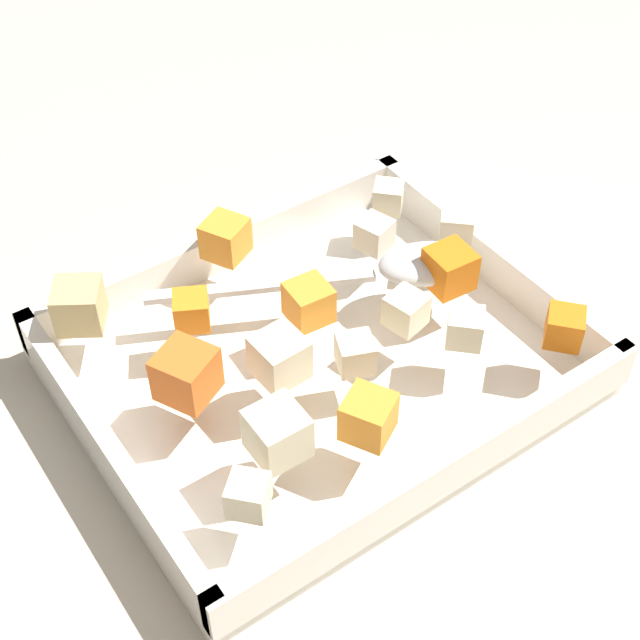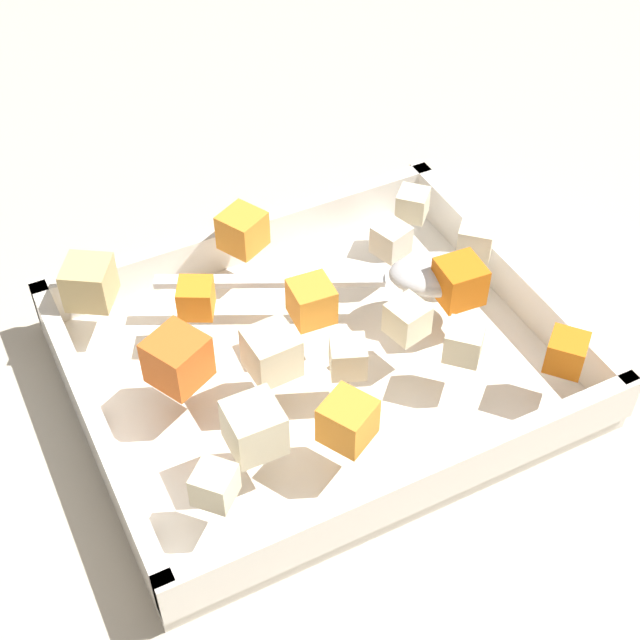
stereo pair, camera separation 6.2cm
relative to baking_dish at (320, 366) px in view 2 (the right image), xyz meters
The scene contains 20 objects.
ground_plane 0.02m from the baking_dish, 163.61° to the left, with size 4.00×4.00×0.00m, color #BCB29E.
baking_dish is the anchor object (origin of this frame).
carrot_chunk_far_left 0.12m from the baking_dish, 94.35° to the left, with size 0.03×0.03×0.03m, color orange.
carrot_chunk_heap_side 0.10m from the baking_dish, 106.33° to the right, with size 0.03×0.03×0.03m, color orange.
carrot_chunk_mid_left 0.05m from the baking_dish, 85.51° to the left, with size 0.03×0.03×0.03m, color orange.
carrot_chunk_heap_top 0.11m from the baking_dish, behind, with size 0.03×0.03×0.03m, color orange.
carrot_chunk_near_right 0.10m from the baking_dish, 140.38° to the left, with size 0.02×0.02×0.02m, color orange.
carrot_chunk_mid_right 0.17m from the baking_dish, 38.04° to the right, with size 0.02×0.02×0.02m, color orange.
carrot_chunk_front_center 0.11m from the baking_dish, ahead, with size 0.03×0.03×0.03m, color orange.
potato_chunk_corner_ne 0.15m from the baking_dish, ahead, with size 0.02×0.02×0.02m, color beige.
potato_chunk_back_center 0.15m from the baking_dish, 140.94° to the right, with size 0.02×0.02×0.02m, color beige.
potato_chunk_near_spoon 0.08m from the baking_dish, 28.10° to the right, with size 0.02×0.02×0.02m, color beige.
potato_chunk_far_right 0.15m from the baking_dish, 33.55° to the left, with size 0.02×0.02×0.02m, color beige.
potato_chunk_near_left 0.07m from the baking_dish, 158.35° to the right, with size 0.03×0.03×0.03m, color beige.
potato_chunk_center 0.11m from the baking_dish, 40.21° to the right, with size 0.02×0.02×0.02m, color beige.
potato_chunk_corner_nw 0.17m from the baking_dish, 142.20° to the left, with size 0.03×0.03×0.03m, color tan.
potato_chunk_rim_edge 0.12m from the baking_dish, 138.92° to the right, with size 0.03×0.03×0.03m, color beige.
parsnip_chunk_corner_sw 0.11m from the baking_dish, 30.65° to the left, with size 0.02×0.02×0.02m, color silver.
parsnip_chunk_corner_se 0.06m from the baking_dish, 89.71° to the right, with size 0.02×0.02×0.02m, color beige.
serving_spoon 0.09m from the baking_dish, ahead, with size 0.22×0.13×0.02m.
Camera 2 is at (-0.19, -0.39, 0.50)m, focal length 51.75 mm.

